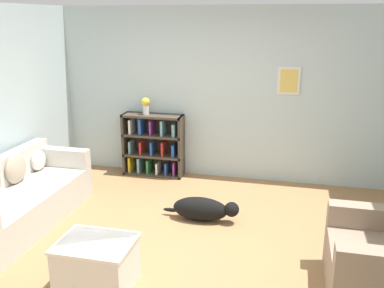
# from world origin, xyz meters

# --- Properties ---
(ground_plane) EXTENTS (14.00, 14.00, 0.00)m
(ground_plane) POSITION_xyz_m (0.00, 0.00, 0.00)
(ground_plane) COLOR #997047
(wall_back) EXTENTS (5.60, 0.13, 2.60)m
(wall_back) POSITION_xyz_m (0.00, 2.25, 1.30)
(wall_back) COLOR silver
(wall_back) RESTS_ON ground_plane
(couch) EXTENTS (0.82, 2.07, 0.81)m
(couch) POSITION_xyz_m (-2.07, 0.02, 0.31)
(couch) COLOR beige
(couch) RESTS_ON ground_plane
(bookshelf) EXTENTS (0.96, 0.30, 0.98)m
(bookshelf) POSITION_xyz_m (-1.02, 2.05, 0.48)
(bookshelf) COLOR #42382D
(bookshelf) RESTS_ON ground_plane
(coffee_table) EXTENTS (0.69, 0.55, 0.47)m
(coffee_table) POSITION_xyz_m (-0.59, -0.93, 0.25)
(coffee_table) COLOR silver
(coffee_table) RESTS_ON ground_plane
(dog) EXTENTS (0.98, 0.27, 0.30)m
(dog) POSITION_xyz_m (0.09, 0.62, 0.15)
(dog) COLOR black
(dog) RESTS_ON ground_plane
(vase) EXTENTS (0.13, 0.13, 0.26)m
(vase) POSITION_xyz_m (-1.13, 2.03, 1.13)
(vase) COLOR silver
(vase) RESTS_ON bookshelf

